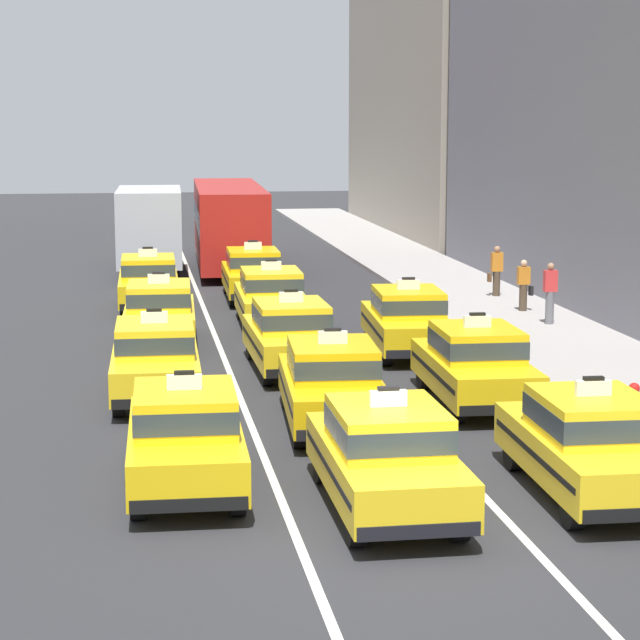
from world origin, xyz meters
The scene contains 22 objects.
ground_plane centered at (0.00, 0.00, 0.00)m, with size 160.00×160.00×0.00m, color #2B2B2D.
lane_stripe_left_center centered at (-1.60, 20.00, 0.00)m, with size 0.14×80.00×0.01m, color silver.
lane_stripe_center_right centered at (1.60, 20.00, 0.00)m, with size 0.14×80.00×0.01m, color silver.
sidewalk_curb centered at (7.20, 15.00, 0.07)m, with size 4.00×90.00×0.15m, color #9E9993.
taxi_left_nearest centered at (-3.05, 2.91, 0.88)m, with size 1.92×4.60×1.96m.
taxi_left_second centered at (-3.37, 9.39, 0.88)m, with size 1.92×4.60×1.96m.
taxi_left_third centered at (-3.12, 15.56, 0.88)m, with size 1.98×4.62×1.96m.
taxi_left_fourth centered at (-3.29, 21.73, 0.88)m, with size 1.88×4.58×1.96m.
box_truck_left_fifth centered at (-3.07, 30.11, 1.78)m, with size 2.47×7.03×3.27m.
taxi_center_nearest centered at (-0.08, 1.29, 0.88)m, with size 1.84×4.57×1.96m.
taxi_center_second centered at (-0.06, 6.48, 0.88)m, with size 2.08×4.66×1.96m.
taxi_center_third centered at (-0.17, 11.81, 0.88)m, with size 1.87×4.58×1.96m.
taxi_center_fourth centered at (0.08, 17.90, 0.88)m, with size 1.92×4.60×1.96m.
taxi_center_fifth centered at (0.10, 23.25, 0.88)m, with size 1.92×4.60×1.96m.
bus_center_sixth centered at (0.04, 32.05, 1.82)m, with size 2.91×11.28×3.22m.
taxi_right_nearest centered at (3.22, 1.50, 0.88)m, with size 1.93×4.60×1.96m.
taxi_right_second centered at (3.17, 7.84, 0.88)m, with size 1.94×4.61×1.96m.
taxi_right_third centered at (3.02, 13.50, 0.88)m, with size 2.09×4.66×1.96m.
pedestrian_near_crosswalk centered at (7.88, 21.92, 0.96)m, with size 0.47×0.24×1.62m.
pedestrian_mid_block centered at (7.80, 18.82, 0.92)m, with size 0.47×0.24×1.54m.
pedestrian_by_storefront centered at (7.78, 16.43, 1.03)m, with size 0.36×0.24×1.73m.
fire_hydrant centered at (5.68, 5.54, 0.55)m, with size 0.36×0.22×0.73m.
Camera 1 is at (-3.86, -16.52, 5.98)m, focal length 69.56 mm.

